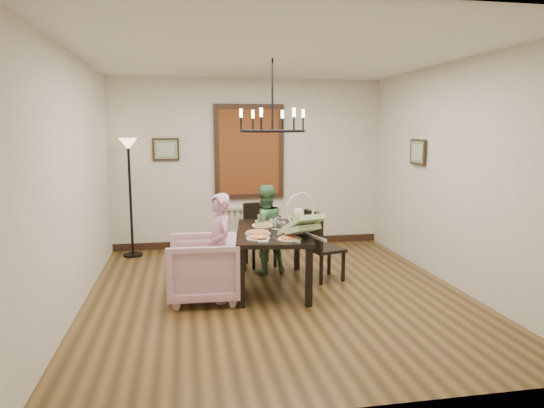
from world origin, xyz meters
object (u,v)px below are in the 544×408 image
object	(u,v)px
armchair	(203,268)
baby_bouncer	(301,223)
chair_far	(261,235)
floor_lamp	(131,199)
seated_man	(265,236)
drinking_glass	(282,226)
elderly_woman	(219,257)
dining_table	(272,237)
chair_right	(326,245)

from	to	relation	value
armchair	baby_bouncer	bearing A→B (deg)	82.55
chair_far	floor_lamp	world-z (taller)	floor_lamp
seated_man	baby_bouncer	size ratio (longest dim) A/B	1.83
drinking_glass	elderly_woman	bearing A→B (deg)	-159.89
dining_table	floor_lamp	world-z (taller)	floor_lamp
armchair	seated_man	distance (m)	1.31
drinking_glass	dining_table	bearing A→B (deg)	138.32
armchair	seated_man	bearing A→B (deg)	139.67
elderly_woman	floor_lamp	size ratio (longest dim) A/B	0.58
seated_man	dining_table	bearing A→B (deg)	75.44
chair_far	baby_bouncer	xyz separation A→B (m)	(0.24, -1.50, 0.45)
dining_table	seated_man	size ratio (longest dim) A/B	1.63
chair_right	baby_bouncer	world-z (taller)	baby_bouncer
armchair	elderly_woman	bearing A→B (deg)	70.07
dining_table	seated_man	world-z (taller)	seated_man
floor_lamp	seated_man	bearing A→B (deg)	-32.93
chair_right	elderly_woman	world-z (taller)	elderly_woman
dining_table	seated_man	distance (m)	0.66
baby_bouncer	floor_lamp	xyz separation A→B (m)	(-2.13, 2.38, -0.01)
drinking_glass	seated_man	bearing A→B (deg)	97.47
dining_table	baby_bouncer	bearing A→B (deg)	-56.26
seated_man	baby_bouncer	bearing A→B (deg)	87.77
dining_table	seated_man	xyz separation A→B (m)	(0.01, 0.65, -0.13)
chair_far	drinking_glass	world-z (taller)	chair_far
chair_far	elderly_woman	xyz separation A→B (m)	(-0.70, -1.38, 0.07)
chair_far	drinking_glass	distance (m)	1.15
chair_right	drinking_glass	world-z (taller)	chair_right
dining_table	elderly_woman	distance (m)	0.80
armchair	floor_lamp	xyz separation A→B (m)	(-1.01, 2.18, 0.53)
chair_right	baby_bouncer	xyz separation A→B (m)	(-0.49, -0.67, 0.44)
baby_bouncer	drinking_glass	bearing A→B (deg)	92.02
chair_right	elderly_woman	xyz separation A→B (m)	(-1.43, -0.55, 0.05)
elderly_woman	baby_bouncer	bearing A→B (deg)	67.34
chair_right	drinking_glass	size ratio (longest dim) A/B	6.38
armchair	floor_lamp	size ratio (longest dim) A/B	0.46
baby_bouncer	armchair	bearing A→B (deg)	153.27
chair_right	baby_bouncer	distance (m)	0.94
chair_right	armchair	world-z (taller)	chair_right
dining_table	floor_lamp	size ratio (longest dim) A/B	0.92
armchair	elderly_woman	xyz separation A→B (m)	(0.19, -0.08, 0.15)
chair_far	chair_right	size ratio (longest dim) A/B	0.97
dining_table	chair_right	size ratio (longest dim) A/B	1.76
chair_right	baby_bouncer	bearing A→B (deg)	127.38
baby_bouncer	drinking_glass	world-z (taller)	baby_bouncer
floor_lamp	baby_bouncer	bearing A→B (deg)	-48.14
armchair	seated_man	size ratio (longest dim) A/B	0.81
baby_bouncer	floor_lamp	size ratio (longest dim) A/B	0.31
dining_table	drinking_glass	size ratio (longest dim) A/B	11.24
chair_far	chair_right	world-z (taller)	chair_right
dining_table	chair_far	xyz separation A→B (m)	(0.01, 0.99, -0.19)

